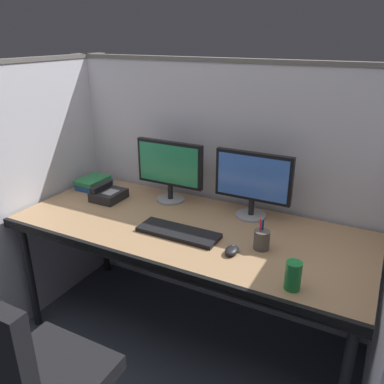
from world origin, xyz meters
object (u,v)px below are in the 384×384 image
book_stack (94,183)px  soda_can (293,276)px  desk_phone (108,194)px  desk (187,235)px  keyboard_main (179,232)px  monitor_right (253,181)px  monitor_left (170,167)px  pen_cup (262,240)px  computer_mouse (232,250)px

book_stack → soda_can: size_ratio=1.76×
soda_can → desk_phone: 1.31m
desk → keyboard_main: size_ratio=4.42×
keyboard_main → monitor_right: bearing=55.4°
keyboard_main → monitor_left: bearing=126.0°
pen_cup → keyboard_main: bearing=-172.2°
monitor_left → pen_cup: 0.77m
pen_cup → soda_can: pen_cup is taller
keyboard_main → soda_can: 0.66m
computer_mouse → monitor_right: bearing=97.8°
monitor_right → soda_can: monitor_right is taller
soda_can → desk_phone: size_ratio=0.64×
monitor_left → monitor_right: same height
monitor_left → computer_mouse: (0.58, -0.41, -0.20)m
computer_mouse → desk: bearing=156.2°
keyboard_main → computer_mouse: bearing=-9.1°
pen_cup → desk: bearing=175.7°
desk → book_stack: (-0.83, 0.23, 0.08)m
book_stack → monitor_left: bearing=4.4°
book_stack → pen_cup: (1.25, -0.26, 0.02)m
computer_mouse → book_stack: bearing=162.2°
desk → computer_mouse: size_ratio=19.79×
computer_mouse → book_stack: (-1.14, 0.37, 0.02)m
monitor_right → book_stack: bearing=-177.1°
keyboard_main → desk_phone: 0.65m
desk → pen_cup: size_ratio=11.71×
monitor_right → computer_mouse: 0.47m
monitor_right → pen_cup: monitor_right is taller
book_stack → keyboard_main: bearing=-20.9°
monitor_left → monitor_right: bearing=1.2°
desk → keyboard_main: keyboard_main is taller
monitor_left → book_stack: 0.60m
desk → pen_cup: bearing=-4.3°
keyboard_main → book_stack: size_ratio=2.00×
pen_cup → desk_phone: 1.04m
keyboard_main → book_stack: book_stack is taller
soda_can → computer_mouse: bearing=156.3°
monitor_right → keyboard_main: monitor_right is taller
soda_can → desk_phone: bearing=162.7°
computer_mouse → book_stack: book_stack is taller
book_stack → monitor_right: bearing=2.9°
monitor_left → book_stack: bearing=-175.6°
pen_cup → soda_can: bearing=-49.5°
monitor_right → computer_mouse: (0.06, -0.42, -0.20)m
desk → monitor_left: bearing=133.7°
keyboard_main → pen_cup: size_ratio=2.65×
desk → pen_cup: 0.43m
monitor_right → desk_phone: 0.91m
keyboard_main → desk_phone: (-0.61, 0.20, 0.02)m
monitor_right → soda_can: bearing=-56.2°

